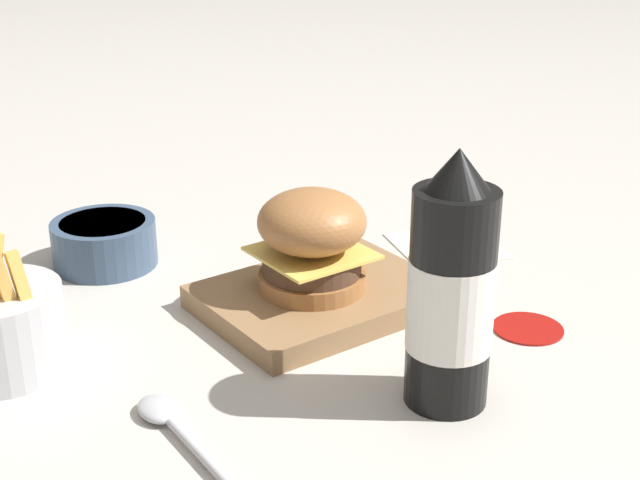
{
  "coord_description": "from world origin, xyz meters",
  "views": [
    {
      "loc": [
        -0.47,
        -0.59,
        0.4
      ],
      "look_at": [
        -0.0,
        0.05,
        0.07
      ],
      "focal_mm": 50.0,
      "sensor_mm": 36.0,
      "label": 1
    }
  ],
  "objects_px": {
    "side_bowl": "(104,242)",
    "spoon": "(174,425)",
    "ketchup_bottle": "(451,293)",
    "serving_board": "(320,298)",
    "burger": "(312,240)"
  },
  "relations": [
    {
      "from": "serving_board",
      "to": "ketchup_bottle",
      "type": "xyz_separation_m",
      "value": [
        -0.01,
        -0.19,
        0.08
      ]
    },
    {
      "from": "serving_board",
      "to": "ketchup_bottle",
      "type": "height_order",
      "value": "ketchup_bottle"
    },
    {
      "from": "ketchup_bottle",
      "to": "spoon",
      "type": "height_order",
      "value": "ketchup_bottle"
    },
    {
      "from": "serving_board",
      "to": "burger",
      "type": "height_order",
      "value": "burger"
    },
    {
      "from": "side_bowl",
      "to": "spoon",
      "type": "height_order",
      "value": "side_bowl"
    },
    {
      "from": "side_bowl",
      "to": "spoon",
      "type": "relative_size",
      "value": 0.61
    },
    {
      "from": "serving_board",
      "to": "burger",
      "type": "bearing_deg",
      "value": 156.96
    },
    {
      "from": "serving_board",
      "to": "side_bowl",
      "type": "relative_size",
      "value": 1.97
    },
    {
      "from": "side_bowl",
      "to": "ketchup_bottle",
      "type": "bearing_deg",
      "value": -74.97
    },
    {
      "from": "burger",
      "to": "spoon",
      "type": "bearing_deg",
      "value": -152.3
    },
    {
      "from": "ketchup_bottle",
      "to": "serving_board",
      "type": "bearing_deg",
      "value": 85.66
    },
    {
      "from": "serving_board",
      "to": "spoon",
      "type": "relative_size",
      "value": 1.2
    },
    {
      "from": "serving_board",
      "to": "ketchup_bottle",
      "type": "relative_size",
      "value": 1.04
    },
    {
      "from": "burger",
      "to": "side_bowl",
      "type": "distance_m",
      "value": 0.26
    },
    {
      "from": "serving_board",
      "to": "side_bowl",
      "type": "distance_m",
      "value": 0.26
    }
  ]
}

